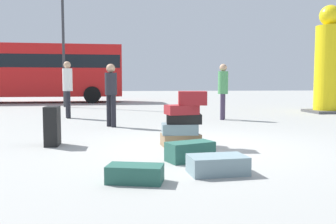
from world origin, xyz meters
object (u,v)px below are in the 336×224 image
object	(u,v)px
suitcase_teal_foreground_far	(190,151)
person_tourist_with_camera	(223,87)
parked_bus	(39,69)
suitcase_tower	(183,122)
person_bearded_onlooker	(111,89)
suitcase_teal_left_side	(135,174)
suitcase_black_behind_tower	(52,126)
suitcase_slate_right_side	(217,165)
yellow_dummy_statue	(328,66)
person_passerby_in_red	(68,84)
lamp_post	(63,6)

from	to	relation	value
suitcase_teal_foreground_far	person_tourist_with_camera	world-z (taller)	person_tourist_with_camera
parked_bus	suitcase_tower	bearing A→B (deg)	-70.57
person_bearded_onlooker	person_tourist_with_camera	size ratio (longest dim) A/B	0.95
suitcase_teal_foreground_far	suitcase_teal_left_side	distance (m)	1.31
suitcase_black_behind_tower	parked_bus	size ratio (longest dim) A/B	0.08
suitcase_black_behind_tower	parked_bus	distance (m)	14.74
suitcase_teal_foreground_far	suitcase_slate_right_side	distance (m)	0.78
suitcase_teal_foreground_far	yellow_dummy_statue	size ratio (longest dim) A/B	0.17
suitcase_teal_left_side	yellow_dummy_statue	world-z (taller)	yellow_dummy_statue
suitcase_black_behind_tower	person_bearded_onlooker	world-z (taller)	person_bearded_onlooker
suitcase_teal_foreground_far	suitcase_black_behind_tower	bearing A→B (deg)	124.23
person_bearded_onlooker	suitcase_teal_foreground_far	bearing A→B (deg)	-17.51
person_bearded_onlooker	person_passerby_in_red	size ratio (longest dim) A/B	0.89
parked_bus	lamp_post	distance (m)	5.21
suitcase_tower	person_passerby_in_red	distance (m)	6.05
suitcase_slate_right_side	person_passerby_in_red	distance (m)	7.90
suitcase_teal_foreground_far	person_passerby_in_red	world-z (taller)	person_passerby_in_red
suitcase_tower	suitcase_teal_left_side	bearing A→B (deg)	-111.94
lamp_post	suitcase_tower	bearing A→B (deg)	-70.36
suitcase_black_behind_tower	suitcase_teal_foreground_far	size ratio (longest dim) A/B	1.05
suitcase_slate_right_side	parked_bus	size ratio (longest dim) A/B	0.08
suitcase_slate_right_side	person_tourist_with_camera	distance (m)	6.61
suitcase_black_behind_tower	suitcase_teal_left_side	xyz separation A→B (m)	(1.40, -2.55, -0.25)
person_tourist_with_camera	lamp_post	xyz separation A→B (m)	(-5.67, 6.20, 3.49)
person_tourist_with_camera	yellow_dummy_statue	distance (m)	4.94
suitcase_tower	yellow_dummy_statue	size ratio (longest dim) A/B	0.25
suitcase_teal_left_side	yellow_dummy_statue	bearing A→B (deg)	63.49
suitcase_tower	person_tourist_with_camera	world-z (taller)	person_tourist_with_camera
suitcase_teal_foreground_far	person_bearded_onlooker	bearing A→B (deg)	86.02
person_passerby_in_red	yellow_dummy_statue	world-z (taller)	yellow_dummy_statue
suitcase_tower	suitcase_slate_right_side	xyz separation A→B (m)	(0.12, -1.95, -0.31)
person_tourist_with_camera	suitcase_teal_foreground_far	bearing A→B (deg)	3.63
yellow_dummy_statue	parked_bus	size ratio (longest dim) A/B	0.43
suitcase_tower	person_passerby_in_red	bearing A→B (deg)	117.78
person_passerby_in_red	parked_bus	size ratio (longest dim) A/B	0.19
suitcase_slate_right_side	yellow_dummy_statue	xyz separation A→B (m)	(6.25, 8.27, 1.62)
suitcase_teal_left_side	person_bearded_onlooker	size ratio (longest dim) A/B	0.39
suitcase_slate_right_side	lamp_post	distance (m)	13.81
suitcase_teal_foreground_far	parked_bus	bearing A→B (deg)	88.72
person_tourist_with_camera	person_passerby_in_red	size ratio (longest dim) A/B	0.94
suitcase_teal_left_side	lamp_post	size ratio (longest dim) A/B	0.09
yellow_dummy_statue	parked_bus	distance (m)	14.70
suitcase_teal_foreground_far	suitcase_teal_left_side	bearing A→B (deg)	-149.47
person_passerby_in_red	yellow_dummy_statue	distance (m)	9.25
suitcase_black_behind_tower	person_tourist_with_camera	xyz separation A→B (m)	(4.20, 4.03, 0.64)
suitcase_tower	suitcase_teal_left_side	xyz separation A→B (m)	(-0.90, -2.23, -0.32)
suitcase_tower	suitcase_teal_foreground_far	distance (m)	1.23
suitcase_tower	suitcase_teal_left_side	distance (m)	2.42
suitcase_teal_foreground_far	suitcase_slate_right_side	world-z (taller)	suitcase_teal_foreground_far
suitcase_tower	suitcase_black_behind_tower	bearing A→B (deg)	171.91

